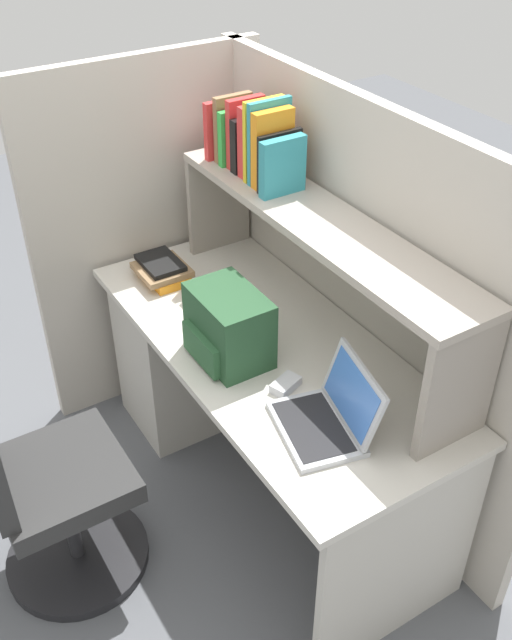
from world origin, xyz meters
name	(u,v)px	position (x,y,z in m)	size (l,w,h in m)	color
ground_plane	(266,481)	(0.00, 0.00, 0.00)	(8.00, 8.00, 0.00)	#595B60
desk	(217,356)	(-0.39, 0.00, 0.40)	(1.60, 0.70, 0.73)	beige
cubicle_partition_rear	(353,301)	(0.00, 0.38, 0.78)	(1.84, 0.05, 1.55)	#BCB5A8
cubicle_partition_left	(152,237)	(-0.85, -0.05, 0.78)	(0.05, 1.06, 1.55)	#BCB5A8
overhead_hutch	(318,242)	(0.00, 0.20, 1.08)	(1.44, 0.28, 0.45)	gray
reference_books_on_shelf	(256,142)	(-0.41, 0.20, 1.30)	(0.43, 0.19, 0.30)	red
laptop	(329,416)	(0.46, -0.07, 0.78)	(0.36, 0.32, 0.22)	#B7BABF
backpack	(228,327)	(-0.01, -0.16, 0.85)	(0.30, 0.23, 0.25)	#264C2D
computer_mouse	(286,385)	(0.24, -0.08, 0.75)	(0.06, 0.10, 0.03)	silver
paper_cup	(199,293)	(-0.35, -0.09, 0.78)	(0.08, 0.08, 0.10)	white
desk_book_stack	(162,270)	(-0.59, -0.13, 0.77)	(0.23, 0.19, 0.08)	orange
office_chair	(47,494)	(-0.05, -0.86, 0.39)	(0.52, 0.52, 0.93)	black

